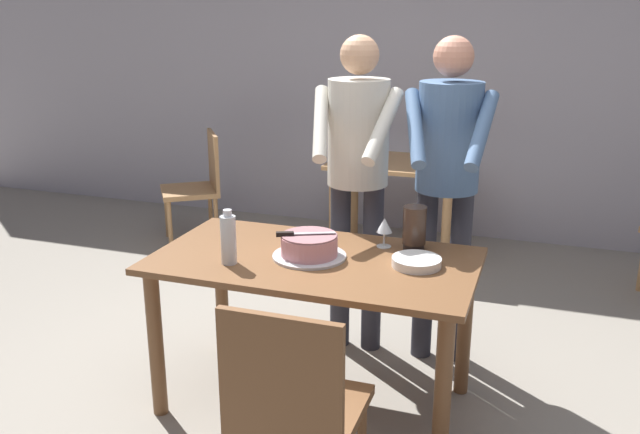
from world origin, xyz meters
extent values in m
plane|color=gray|center=(0.00, 0.00, 0.00)|extent=(14.00, 14.00, 0.00)
cube|color=#ADA8B2|center=(0.00, 2.88, 1.35)|extent=(10.00, 0.12, 2.70)
cube|color=brown|center=(0.00, 0.00, 0.73)|extent=(1.47, 0.81, 0.03)
cylinder|color=brown|center=(-0.66, -0.33, 0.36)|extent=(0.07, 0.07, 0.72)
cylinder|color=brown|center=(0.66, -0.33, 0.36)|extent=(0.07, 0.07, 0.72)
cylinder|color=brown|center=(-0.66, 0.33, 0.36)|extent=(0.07, 0.07, 0.72)
cylinder|color=brown|center=(0.66, 0.33, 0.36)|extent=(0.07, 0.07, 0.72)
cylinder|color=silver|center=(-0.02, 0.00, 0.76)|extent=(0.34, 0.34, 0.01)
cylinder|color=#D18C93|center=(-0.02, 0.00, 0.81)|extent=(0.26, 0.26, 0.09)
cylinder|color=#926267|center=(-0.02, 0.00, 0.86)|extent=(0.25, 0.25, 0.01)
cube|color=silver|center=(-0.01, 0.01, 0.87)|extent=(0.19, 0.10, 0.00)
cube|color=black|center=(-0.12, -0.05, 0.87)|extent=(0.08, 0.05, 0.02)
cylinder|color=white|center=(0.46, 0.05, 0.76)|extent=(0.22, 0.22, 0.01)
cylinder|color=white|center=(0.46, 0.05, 0.77)|extent=(0.22, 0.22, 0.01)
cylinder|color=white|center=(0.46, 0.05, 0.78)|extent=(0.22, 0.22, 0.01)
cylinder|color=white|center=(0.46, 0.05, 0.79)|extent=(0.22, 0.22, 0.01)
cylinder|color=silver|center=(0.26, 0.25, 0.75)|extent=(0.07, 0.07, 0.00)
cylinder|color=silver|center=(0.26, 0.25, 0.79)|extent=(0.01, 0.01, 0.07)
cone|color=silver|center=(0.26, 0.25, 0.86)|extent=(0.08, 0.08, 0.07)
cylinder|color=silver|center=(-0.34, -0.19, 0.86)|extent=(0.07, 0.07, 0.22)
cylinder|color=silver|center=(-0.34, -0.19, 0.98)|extent=(0.04, 0.04, 0.03)
cylinder|color=black|center=(0.41, 0.27, 0.77)|extent=(0.10, 0.10, 0.03)
cylinder|color=#3F2D23|center=(0.41, 0.27, 0.87)|extent=(0.11, 0.11, 0.18)
cylinder|color=#2D2D38|center=(0.11, 0.63, 0.47)|extent=(0.11, 0.11, 0.95)
cylinder|color=#2D2D38|center=(-0.07, 0.62, 0.47)|extent=(0.11, 0.11, 0.95)
cylinder|color=beige|center=(0.02, 0.62, 1.23)|extent=(0.32, 0.32, 0.55)
sphere|color=tan|center=(0.02, 0.62, 1.62)|extent=(0.20, 0.20, 0.20)
cylinder|color=beige|center=(0.19, 0.46, 1.30)|extent=(0.12, 0.42, 0.34)
cylinder|color=beige|center=(-0.12, 0.43, 1.30)|extent=(0.19, 0.42, 0.34)
cylinder|color=#2D2D38|center=(0.58, 0.66, 0.47)|extent=(0.11, 0.11, 0.95)
cylinder|color=#2D2D38|center=(0.40, 0.64, 0.47)|extent=(0.11, 0.11, 0.95)
cylinder|color=#4C6B93|center=(0.49, 0.65, 1.23)|extent=(0.32, 0.32, 0.55)
sphere|color=tan|center=(0.49, 0.65, 1.62)|extent=(0.20, 0.20, 0.20)
cylinder|color=#4C6B93|center=(0.66, 0.49, 1.30)|extent=(0.11, 0.42, 0.34)
cylinder|color=#4C6B93|center=(0.35, 0.46, 1.30)|extent=(0.20, 0.42, 0.34)
cube|color=brown|center=(0.20, -0.70, 0.43)|extent=(0.44, 0.44, 0.04)
cylinder|color=brown|center=(0.02, -0.52, 0.21)|extent=(0.04, 0.04, 0.41)
cube|color=brown|center=(0.20, -0.91, 0.68)|extent=(0.44, 0.03, 0.45)
cube|color=tan|center=(-0.10, 2.18, 0.72)|extent=(1.00, 0.70, 0.03)
cylinder|color=tan|center=(-0.53, 1.91, 0.35)|extent=(0.07, 0.07, 0.71)
cylinder|color=tan|center=(0.32, 1.91, 0.35)|extent=(0.07, 0.07, 0.71)
cylinder|color=tan|center=(-0.53, 2.46, 0.35)|extent=(0.07, 0.07, 0.71)
cylinder|color=tan|center=(0.32, 2.46, 0.35)|extent=(0.07, 0.07, 0.71)
cube|color=tan|center=(-1.76, 1.92, 0.43)|extent=(0.61, 0.61, 0.04)
cylinder|color=tan|center=(-1.80, 1.66, 0.21)|extent=(0.04, 0.04, 0.41)
cylinder|color=tan|center=(-2.01, 1.96, 0.21)|extent=(0.04, 0.04, 0.41)
cylinder|color=tan|center=(-1.51, 1.87, 0.21)|extent=(0.04, 0.04, 0.41)
cylinder|color=tan|center=(-1.72, 2.17, 0.21)|extent=(0.04, 0.04, 0.41)
cube|color=tan|center=(-1.59, 2.03, 0.68)|extent=(0.28, 0.38, 0.45)
camera|label=1|loc=(0.98, -2.73, 1.84)|focal=37.92mm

